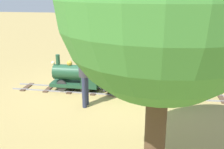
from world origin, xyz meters
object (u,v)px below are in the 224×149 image
Objects in this scene: passenger_car at (151,81)px; conductor_person at (85,70)px; oak_tree_near at (162,1)px; park_bench at (89,56)px; locomotive at (78,75)px.

passenger_car is 1.67× the size of conductor_person.
conductor_person is at bearing 122.76° from passenger_car.
oak_tree_near reaches higher than conductor_person.
park_bench is (2.67, 2.47, -0.01)m from passenger_car.
locomotive is 1.25m from conductor_person.
conductor_person is (-1.04, 1.61, 0.53)m from passenger_car.
oak_tree_near is (-2.60, -1.75, 1.74)m from conductor_person.
passenger_car is 4.29m from oak_tree_near.
park_bench is at bearing 12.94° from conductor_person.
passenger_car is at bearing -57.24° from conductor_person.
conductor_person is (-1.04, -0.51, 0.47)m from locomotive.
conductor_person reaches higher than passenger_car.
conductor_person reaches higher than park_bench.
passenger_car is at bearing 2.08° from oak_tree_near.
locomotive is at bearing -172.65° from park_bench.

